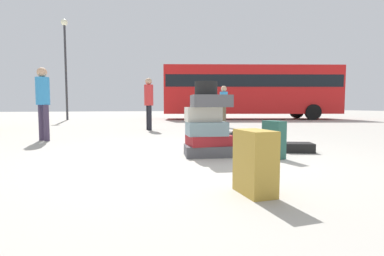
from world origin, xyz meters
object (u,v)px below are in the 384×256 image
Objects in this scene: suitcase_tan_right_side at (255,162)px; person_bearded_onlooker at (224,103)px; person_tourist_with_camera at (149,99)px; suitcase_teal_upright_blue at (274,139)px; suitcase_brown_behind_tower at (247,136)px; person_passerby_in_red at (43,97)px; suitcase_charcoal_left_side at (223,136)px; parked_bus at (250,89)px; suitcase_tower at (207,125)px; lamp_post at (65,54)px; suitcase_black_foreground_near at (259,138)px; suitcase_black_foreground_far at (298,147)px.

person_bearded_onlooker is at bearing 67.93° from suitcase_tan_right_side.
suitcase_teal_upright_blue is at bearing 3.13° from person_tourist_with_camera.
suitcase_brown_behind_tower is 4.10m from person_tourist_with_camera.
person_passerby_in_red is at bearing 116.55° from suitcase_tan_right_side.
suitcase_charcoal_left_side is (-0.52, 0.25, -0.01)m from suitcase_brown_behind_tower.
person_tourist_with_camera is 0.16× the size of parked_bus.
suitcase_tower reaches higher than suitcase_charcoal_left_side.
lamp_post reaches higher than suitcase_tan_right_side.
suitcase_charcoal_left_side is 0.98m from suitcase_black_foreground_near.
suitcase_black_foreground_far is 0.30× the size of person_passerby_in_red.
parked_bus is (6.87, 6.71, 0.81)m from person_tourist_with_camera.
person_tourist_with_camera is at bearing 118.57° from suitcase_black_foreground_near.
suitcase_tan_right_side is at bearing -138.92° from suitcase_teal_upright_blue.
suitcase_black_foreground_near reaches higher than suitcase_brown_behind_tower.
parked_bus is at bearing 124.36° from person_tourist_with_camera.
person_bearded_onlooker is 2.93m from person_tourist_with_camera.
suitcase_tan_right_side is at bearing -75.56° from lamp_post.
person_tourist_with_camera reaches higher than suitcase_teal_upright_blue.
suitcase_tan_right_side is 1.98m from suitcase_teal_upright_blue.
suitcase_teal_upright_blue is 15.37m from lamp_post.
suitcase_black_foreground_near is 14.16m from lamp_post.
suitcase_tan_right_side is (-0.18, -2.04, -0.20)m from suitcase_tower.
suitcase_black_foreground_near is at bearing -65.08° from lamp_post.
suitcase_brown_behind_tower reaches higher than suitcase_black_foreground_far.
suitcase_black_foreground_far is at bearing 16.03° from suitcase_teal_upright_blue.
suitcase_tower is 5.35m from person_tourist_with_camera.
suitcase_brown_behind_tower is 0.41× the size of person_bearded_onlooker.
suitcase_black_foreground_near is (0.52, -0.83, 0.03)m from suitcase_charcoal_left_side.
suitcase_charcoal_left_side reaches higher than suitcase_black_foreground_far.
suitcase_brown_behind_tower is 1.12× the size of suitcase_charcoal_left_side.
suitcase_black_foreground_far is at bearing -66.68° from lamp_post.
suitcase_black_foreground_far is 13.07m from parked_bus.
suitcase_brown_behind_tower is (-0.12, 1.81, 0.03)m from suitcase_black_foreground_far.
parked_bus is (4.00, 6.11, 0.91)m from person_bearded_onlooker.
suitcase_tan_right_side is 0.35× the size of person_passerby_in_red.
parked_bus reaches higher than person_tourist_with_camera.
suitcase_tower reaches higher than suitcase_brown_behind_tower.
suitcase_brown_behind_tower is 4.81m from person_passerby_in_red.
person_passerby_in_red is (-4.59, 1.11, 0.90)m from suitcase_brown_behind_tower.
person_passerby_in_red is at bearing -58.08° from person_tourist_with_camera.
person_bearded_onlooker is (0.95, 4.10, 0.82)m from suitcase_brown_behind_tower.
suitcase_black_foreground_far is 5.62m from person_passerby_in_red.
lamp_post is (-5.88, 13.64, 3.67)m from suitcase_black_foreground_far.
suitcase_black_foreground_near is (-0.11, 1.23, 0.04)m from suitcase_black_foreground_far.
suitcase_charcoal_left_side is 0.10× the size of lamp_post.
suitcase_teal_upright_blue is at bearing -9.10° from person_bearded_onlooker.
suitcase_tan_right_side is at bearing -114.59° from suitcase_black_foreground_near.
suitcase_black_foreground_near is 4.60m from person_tourist_with_camera.
suitcase_charcoal_left_side is 3.66m from person_tourist_with_camera.
person_tourist_with_camera reaches higher than suitcase_tan_right_side.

